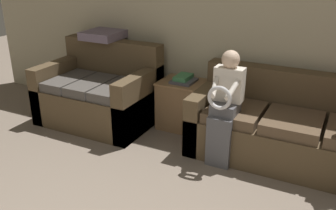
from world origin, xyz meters
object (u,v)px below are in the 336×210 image
side_shelf (183,104)px  book_stack (184,79)px  couch_main (293,131)px  throw_pillow (103,35)px  child_left_seated (225,103)px  couch_side (100,95)px

side_shelf → book_stack: (0.01, -0.00, 0.32)m
couch_main → throw_pillow: throw_pillow is taller
child_left_seated → side_shelf: (-0.70, 0.54, -0.33)m
book_stack → couch_side: bearing=-164.0°
couch_main → side_shelf: (-1.32, 0.19, -0.01)m
side_shelf → book_stack: 0.32m
couch_side → child_left_seated: 1.74m
couch_main → child_left_seated: (-0.62, -0.35, 0.32)m
couch_side → throw_pillow: throw_pillow is taller
couch_main → book_stack: couch_main is taller
couch_main → throw_pillow: 2.57m
child_left_seated → book_stack: size_ratio=4.00×
couch_side → throw_pillow: bearing=112.7°
couch_side → child_left_seated: bearing=-8.4°
side_shelf → child_left_seated: bearing=-37.9°
couch_side → child_left_seated: child_left_seated is taller
child_left_seated → side_shelf: child_left_seated is taller
side_shelf → throw_pillow: throw_pillow is taller
throw_pillow → side_shelf: bearing=-1.5°
throw_pillow → couch_main: bearing=-5.1°
book_stack → couch_main: bearing=-8.1°
couch_main → book_stack: bearing=171.9°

